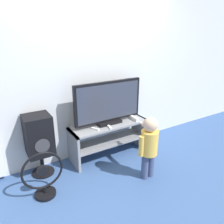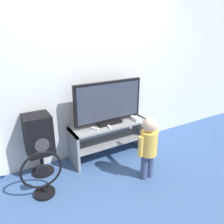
% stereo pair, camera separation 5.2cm
% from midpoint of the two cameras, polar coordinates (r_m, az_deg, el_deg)
% --- Properties ---
extents(ground_plane, '(16.00, 16.00, 0.00)m').
position_cam_midpoint_polar(ground_plane, '(3.46, 0.66, -12.58)').
color(ground_plane, '#38568C').
extents(wall_back, '(10.00, 0.06, 2.60)m').
position_cam_midpoint_polar(wall_back, '(3.39, -3.75, 10.40)').
color(wall_back, silver).
rests_on(wall_back, ground_plane).
extents(tv_stand, '(1.23, 0.42, 0.55)m').
position_cam_midpoint_polar(tv_stand, '(3.44, -1.15, -5.86)').
color(tv_stand, gray).
rests_on(tv_stand, ground_plane).
extents(television, '(1.10, 0.20, 0.66)m').
position_cam_midpoint_polar(television, '(3.26, -1.38, 2.30)').
color(television, black).
rests_on(television, tv_stand).
extents(game_console, '(0.05, 0.20, 0.05)m').
position_cam_midpoint_polar(game_console, '(3.50, 5.34, -1.62)').
color(game_console, white).
rests_on(game_console, tv_stand).
extents(remote_primary, '(0.09, 0.13, 0.03)m').
position_cam_midpoint_polar(remote_primary, '(3.17, -4.86, -4.42)').
color(remote_primary, white).
rests_on(remote_primary, tv_stand).
extents(remote_secondary, '(0.06, 0.13, 0.03)m').
position_cam_midpoint_polar(remote_secondary, '(3.21, -1.09, -3.96)').
color(remote_secondary, white).
rests_on(remote_secondary, tv_stand).
extents(child, '(0.33, 0.49, 0.88)m').
position_cam_midpoint_polar(child, '(2.91, 9.09, -7.94)').
color(child, '#3F4C72').
rests_on(child, ground_plane).
extents(speaker_tower, '(0.34, 0.34, 0.87)m').
position_cam_midpoint_polar(speaker_tower, '(3.08, -19.07, -6.07)').
color(speaker_tower, black).
rests_on(speaker_tower, ground_plane).
extents(floor_fan, '(0.49, 0.25, 0.60)m').
position_cam_midpoint_polar(floor_fan, '(2.82, -18.03, -15.83)').
color(floor_fan, black).
rests_on(floor_fan, ground_plane).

